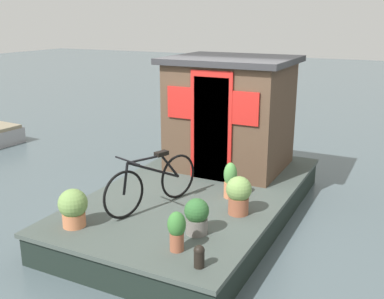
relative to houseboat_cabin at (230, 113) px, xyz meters
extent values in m
plane|color=#4C5B60|center=(-1.30, 0.00, -1.45)|extent=(60.00, 60.00, 0.00)
cube|color=#424C47|center=(-1.30, 0.00, -1.01)|extent=(4.82, 2.76, 0.06)
cube|color=black|center=(-1.30, 0.00, -1.25)|extent=(4.72, 2.70, 0.41)
cube|color=#4C3828|center=(0.01, 0.00, -0.06)|extent=(1.61, 1.90, 1.85)
cube|color=#28282B|center=(0.01, 0.00, 0.91)|extent=(1.81, 2.10, 0.10)
cube|color=maroon|center=(-0.81, 0.00, -0.13)|extent=(0.04, 0.60, 1.70)
cube|color=red|center=(-0.82, 0.00, -0.08)|extent=(0.03, 0.72, 1.80)
cube|color=red|center=(-0.81, -0.57, 0.27)|extent=(0.03, 0.44, 0.52)
cube|color=red|center=(-0.81, 0.57, 0.27)|extent=(0.03, 0.44, 0.52)
torus|color=black|center=(-2.69, 0.41, -0.65)|extent=(0.65, 0.24, 0.67)
torus|color=black|center=(-1.74, 0.11, -0.65)|extent=(0.65, 0.24, 0.67)
cylinder|color=black|center=(-2.18, 0.25, -0.44)|extent=(0.91, 0.32, 0.46)
cylinder|color=black|center=(-2.33, 0.30, -0.24)|extent=(0.59, 0.21, 0.06)
cylinder|color=black|center=(-1.89, 0.16, -0.45)|extent=(0.34, 0.14, 0.42)
cylinder|color=black|center=(-2.66, 0.40, -0.44)|extent=(0.12, 0.07, 0.43)
cube|color=black|center=(-2.04, 0.21, -0.23)|extent=(0.22, 0.16, 0.06)
cylinder|color=black|center=(-2.62, 0.39, -0.19)|extent=(0.17, 0.48, 0.02)
cylinder|color=slate|center=(-2.66, -0.65, -0.89)|extent=(0.27, 0.27, 0.20)
sphere|color=#2D602D|center=(-2.66, -0.65, -0.68)|extent=(0.31, 0.31, 0.31)
cylinder|color=#C6754C|center=(-1.39, -0.58, -0.87)|extent=(0.19, 0.19, 0.24)
ellipsoid|color=#4C8942|center=(-1.39, -0.58, -0.62)|extent=(0.20, 0.20, 0.36)
cylinder|color=#935138|center=(-1.88, -0.90, -0.87)|extent=(0.28, 0.28, 0.24)
sphere|color=#70934C|center=(-1.88, -0.90, -0.62)|extent=(0.35, 0.35, 0.35)
cylinder|color=#C6754C|center=(-3.19, 0.85, -0.89)|extent=(0.30, 0.30, 0.18)
sphere|color=#70934C|center=(-3.19, 0.85, -0.67)|extent=(0.38, 0.38, 0.38)
cylinder|color=#935138|center=(-3.15, -0.64, -0.87)|extent=(0.17, 0.17, 0.22)
ellipsoid|color=#387533|center=(-3.15, -0.64, -0.66)|extent=(0.21, 0.21, 0.31)
cylinder|color=black|center=(-3.37, -1.03, -0.89)|extent=(0.12, 0.12, 0.20)
sphere|color=black|center=(-3.37, -1.03, -0.79)|extent=(0.12, 0.12, 0.12)
camera|label=1|loc=(-7.28, -2.91, 1.62)|focal=42.36mm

